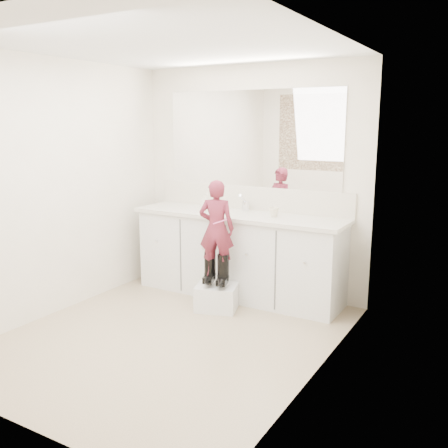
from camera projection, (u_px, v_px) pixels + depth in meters
The scene contains 19 objects.
floor at pixel (170, 336), 4.30m from camera, with size 3.00×3.00×0.00m, color #807454.
ceiling at pixel (164, 44), 3.82m from camera, with size 3.00×3.00×0.00m, color white.
wall_back at pixel (251, 181), 5.33m from camera, with size 2.60×2.60×0.00m, color beige.
wall_front at pixel (6, 234), 2.79m from camera, with size 2.60×2.60×0.00m, color beige.
wall_left at pixel (56, 188), 4.70m from camera, with size 3.00×3.00×0.00m, color beige.
wall_right at pixel (320, 213), 3.41m from camera, with size 3.00×3.00×0.00m, color beige.
vanity_cabinet at pixel (239, 256), 5.25m from camera, with size 2.20×0.55×0.85m, color silver.
countertop at pixel (238, 215), 5.15m from camera, with size 2.28×0.58×0.04m, color beige.
backsplash at pixel (250, 198), 5.35m from camera, with size 2.28×0.03×0.25m, color beige.
mirror at pixel (251, 139), 5.23m from camera, with size 2.00×0.02×1.00m, color white.
dot_panel at pixel (1, 152), 2.70m from camera, with size 2.00×0.01×1.20m, color #472819.
faucet at pixel (246, 206), 5.27m from camera, with size 0.08×0.08×0.10m, color silver.
cup at pixel (274, 212), 4.95m from camera, with size 0.10×0.10×0.09m, color beige.
soap_bottle at pixel (207, 202), 5.28m from camera, with size 0.08×0.08×0.18m, color silver.
step_stool at pixel (217, 297), 4.90m from camera, with size 0.39×0.32×0.25m, color silver.
boot_left at pixel (210, 268), 4.88m from camera, with size 0.12×0.22×0.32m, color black, non-canonical shape.
boot_right at pixel (223, 270), 4.80m from camera, with size 0.12×0.22×0.32m, color black, non-canonical shape.
toddler at pixel (216, 228), 4.76m from camera, with size 0.34×0.22×0.94m, color #A93451.
toothbrush at pixel (220, 222), 4.67m from camera, with size 0.01×0.01×0.14m, color pink.
Camera 1 is at (2.42, -3.23, 1.81)m, focal length 40.00 mm.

